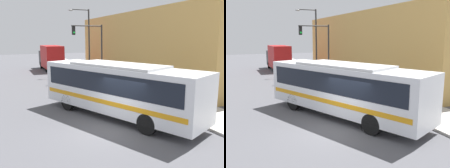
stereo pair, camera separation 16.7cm
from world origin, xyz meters
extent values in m
plane|color=#515156|center=(0.00, 0.00, 0.00)|extent=(120.00, 120.00, 0.00)
cube|color=#B7B2A8|center=(6.19, 20.00, 0.07)|extent=(3.38, 70.00, 0.13)
cube|color=tan|center=(10.88, 14.16, 3.56)|extent=(6.00, 26.32, 7.12)
cube|color=silver|center=(1.36, 1.93, 1.70)|extent=(6.36, 10.44, 2.51)
cube|color=black|center=(1.36, 1.93, 2.15)|extent=(6.07, 9.70, 1.06)
cube|color=orange|center=(1.36, 1.93, 1.14)|extent=(6.23, 10.08, 0.24)
cube|color=silver|center=(1.36, 1.93, 3.00)|extent=(4.36, 6.11, 0.16)
cylinder|color=black|center=(1.15, 5.30, 0.52)|extent=(0.66, 1.06, 1.03)
cylinder|color=black|center=(-0.93, 4.42, 0.52)|extent=(0.66, 1.06, 1.03)
cylinder|color=black|center=(3.50, -0.22, 0.52)|extent=(0.66, 1.06, 1.03)
cylinder|color=black|center=(1.42, -1.11, 0.52)|extent=(0.66, 1.06, 1.03)
cube|color=#B21919|center=(1.89, 23.66, 1.92)|extent=(2.24, 5.26, 2.94)
cube|color=#262628|center=(1.89, 27.31, 1.50)|extent=(2.13, 2.05, 2.09)
cylinder|color=black|center=(0.91, 26.95, 0.45)|extent=(0.25, 0.90, 0.90)
cylinder|color=black|center=(0.91, 22.67, 0.45)|extent=(0.25, 0.90, 0.90)
cylinder|color=red|center=(5.10, 4.85, 0.45)|extent=(0.23, 0.23, 0.63)
sphere|color=red|center=(5.10, 4.85, 0.83)|extent=(0.22, 0.22, 0.22)
cylinder|color=red|center=(5.10, 4.73, 0.48)|extent=(0.10, 0.14, 0.10)
cylinder|color=#2D2D2D|center=(5.25, 13.93, 2.97)|extent=(0.16, 0.16, 5.67)
cylinder|color=#2D2D2D|center=(3.65, 13.93, 5.65)|extent=(3.20, 0.11, 0.11)
cube|color=black|center=(2.25, 13.93, 5.20)|extent=(0.30, 0.24, 0.90)
sphere|color=#19D83F|center=(2.25, 13.79, 4.98)|extent=(0.18, 0.18, 0.18)
cylinder|color=#2D2D2D|center=(5.10, 10.72, 0.72)|extent=(0.06, 0.06, 1.17)
cylinder|color=#4C4C51|center=(5.10, 10.72, 1.42)|extent=(0.14, 0.14, 0.22)
cylinder|color=#2D2D2D|center=(5.35, 18.21, 3.94)|extent=(0.18, 0.18, 7.62)
cylinder|color=#2D2D2D|center=(4.25, 18.21, 7.66)|extent=(2.21, 0.11, 0.11)
ellipsoid|color=gray|center=(3.14, 18.21, 7.58)|extent=(0.56, 0.28, 0.20)
cylinder|color=slate|center=(6.57, 13.87, 0.52)|extent=(0.28, 0.28, 0.77)
cylinder|color=black|center=(6.57, 13.87, 1.22)|extent=(0.34, 0.34, 0.64)
sphere|color=tan|center=(6.57, 13.87, 1.65)|extent=(0.21, 0.21, 0.21)
camera|label=1|loc=(-4.69, -10.60, 4.55)|focal=40.00mm
camera|label=2|loc=(-4.53, -10.67, 4.55)|focal=40.00mm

